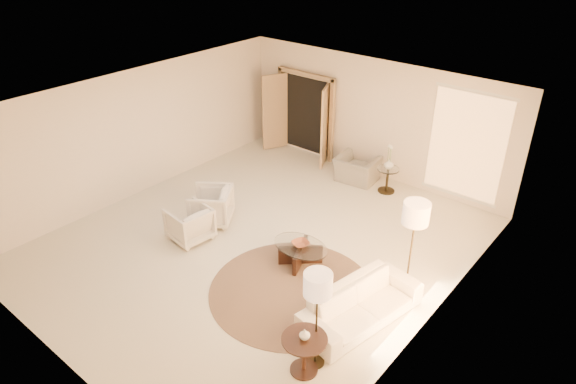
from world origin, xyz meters
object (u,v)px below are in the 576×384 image
Objects in this scene: coffee_table at (300,252)px; side_vase at (389,164)px; accent_chair at (357,165)px; armchair_left at (211,204)px; end_table at (304,349)px; bowl at (301,244)px; armchair_right at (189,222)px; floor_lamp_near at (416,217)px; end_vase at (305,335)px; floor_lamp_far at (318,289)px; side_table at (387,178)px; sofa at (361,304)px.

side_vase reaches higher than coffee_table.
accent_chair is at bearing 106.26° from coffee_table.
coffee_table is (2.31, 0.04, -0.16)m from armchair_left.
end_table is 2.09× the size of bowl.
armchair_right is 1.19× the size of end_table.
end_vase is at bearing -96.77° from floor_lamp_near.
accent_chair is at bearing 115.81° from end_table.
side_vase is (-0.18, 3.41, 0.26)m from bowl.
floor_lamp_near reaches higher than end_table.
coffee_table is 5.68× the size of side_vase.
armchair_left reaches higher than side_vase.
side_vase reaches higher than armchair_right.
accent_chair is at bearing 117.07° from floor_lamp_far.
armchair_right is 4.59m from side_table.
floor_lamp_far is (0.04, 0.21, 0.94)m from end_table.
floor_lamp_far is 7.05× the size of side_vase.
end_vase is at bearing -171.25° from sofa.
armchair_left is 1.29× the size of end_table.
accent_chair reaches higher than sofa.
side_vase is at bearing 173.65° from accent_chair.
sofa is 3.25× the size of end_table.
armchair_right reaches higher than end_vase.
side_vase is (-1.76, 5.33, 0.28)m from end_table.
end_table is at bearing 79.68° from armchair_right.
side_vase reaches higher than side_table.
end_vase is (1.58, -1.92, 0.24)m from bowl.
side_table is at bearing 173.65° from accent_chair.
armchair_right is 2.29m from coffee_table.
armchair_left is 4.33m from end_vase.
armchair_right is at bearing -161.29° from bowl.
bowl is (0.99, -3.41, 0.02)m from accent_chair.
armchair_left is at bearing 93.65° from sofa.
armchair_left is 0.47× the size of floor_lamp_near.
side_vase is (0.82, 0.00, 0.28)m from accent_chair.
end_table is (2.58, -5.33, 0.00)m from accent_chair.
sofa is 4.35m from side_table.
end_table is 0.37× the size of floor_lamp_near.
floor_lamp_near reaches higher than end_vase.
end_vase is at bearing -50.50° from bowl.
end_vase is at bearing -71.72° from side_vase.
floor_lamp_near is at bearing -1.62° from sofa.
end_table is (3.75, -1.19, 0.03)m from armchair_right.
side_table is 0.34m from side_vase.
floor_lamp_far is at bearing 80.06° from end_vase.
accent_chair reaches higher than coffee_table.
sofa is at bearing -65.35° from side_vase.
side_table is 5.51m from floor_lamp_far.
coffee_table is 2.49m from end_table.
floor_lamp_near reaches higher than bowl.
accent_chair is at bearing 124.91° from armchair_left.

